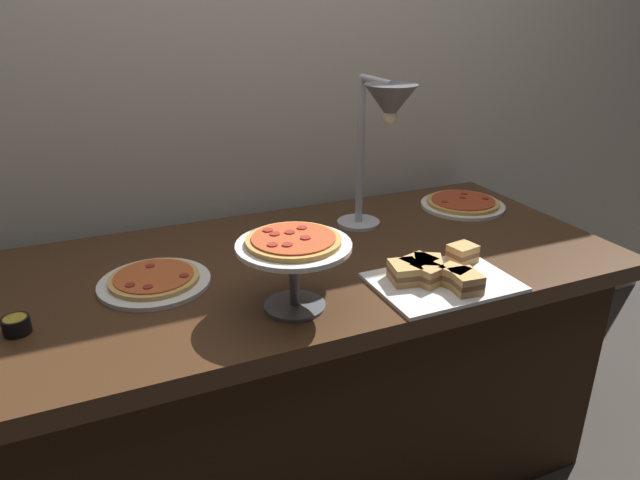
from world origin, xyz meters
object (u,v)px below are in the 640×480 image
pizza_plate_front (154,281)px  sauce_cup_near (16,325)px  heat_lamp (384,119)px  sandwich_platter (438,274)px  pizza_plate_raised_stand (294,251)px  pizza_plate_center (463,204)px

pizza_plate_front → sauce_cup_near: size_ratio=4.82×
heat_lamp → pizza_plate_front: heat_lamp is taller
sandwich_platter → sauce_cup_near: size_ratio=6.07×
heat_lamp → pizza_plate_raised_stand: size_ratio=1.78×
heat_lamp → pizza_plate_center: (0.42, 0.14, -0.36)m
pizza_plate_raised_stand → sandwich_platter: bearing=-4.7°
heat_lamp → pizza_plate_center: bearing=18.5°
pizza_plate_raised_stand → sauce_cup_near: 0.64m
pizza_plate_raised_stand → sauce_cup_near: bearing=167.1°
pizza_plate_center → sandwich_platter: size_ratio=0.81×
heat_lamp → pizza_plate_front: bearing=-177.2°
pizza_plate_raised_stand → sauce_cup_near: (-0.61, 0.14, -0.13)m
pizza_plate_center → pizza_plate_raised_stand: bearing=-152.2°
pizza_plate_front → pizza_plate_center: same height
pizza_plate_center → heat_lamp: bearing=-161.5°
pizza_plate_center → sauce_cup_near: sauce_cup_near is taller
heat_lamp → pizza_plate_raised_stand: (-0.39, -0.29, -0.22)m
pizza_plate_front → pizza_plate_raised_stand: bearing=-41.1°
pizza_plate_raised_stand → sauce_cup_near: size_ratio=4.53×
pizza_plate_raised_stand → pizza_plate_center: bearing=27.8°
heat_lamp → pizza_plate_front: size_ratio=1.67×
pizza_plate_front → sandwich_platter: (0.68, -0.29, 0.01)m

